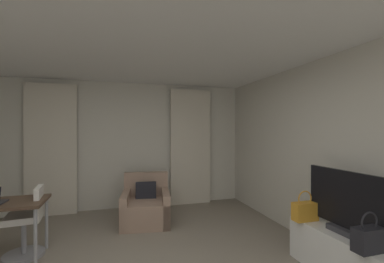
% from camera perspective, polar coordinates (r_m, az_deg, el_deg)
% --- Properties ---
extents(wall_window, '(5.12, 0.06, 2.60)m').
position_cam_1_polar(wall_window, '(5.54, -14.51, -2.96)').
color(wall_window, beige).
rests_on(wall_window, ground).
extents(wall_right, '(0.06, 6.12, 2.60)m').
position_cam_1_polar(wall_right, '(3.70, 30.94, -4.65)').
color(wall_right, beige).
rests_on(wall_right, ground).
extents(ceiling, '(5.12, 6.12, 0.06)m').
position_cam_1_polar(ceiling, '(2.70, -12.21, 22.31)').
color(ceiling, white).
rests_on(ceiling, wall_left).
extents(curtain_left_panel, '(0.90, 0.06, 2.50)m').
position_cam_1_polar(curtain_left_panel, '(5.54, -28.86, -3.51)').
color(curtain_left_panel, beige).
rests_on(curtain_left_panel, ground).
extents(curtain_right_panel, '(0.90, 0.06, 2.50)m').
position_cam_1_polar(curtain_right_panel, '(5.63, -0.32, -3.40)').
color(curtain_right_panel, beige).
rests_on(curtain_right_panel, ground).
extents(armchair, '(0.91, 0.97, 0.82)m').
position_cam_1_polar(armchair, '(4.75, -10.23, -16.15)').
color(armchair, '#997A66').
rests_on(armchair, ground).
extents(desk_chair, '(0.48, 0.48, 0.88)m').
position_cam_1_polar(desk_chair, '(4.09, -32.78, -17.15)').
color(desk_chair, gray).
rests_on(desk_chair, ground).
extents(tv_console, '(0.46, 1.21, 0.50)m').
position_cam_1_polar(tv_console, '(3.52, 30.64, -22.59)').
color(tv_console, white).
rests_on(tv_console, ground).
extents(tv_flatscreen, '(0.20, 1.00, 0.68)m').
position_cam_1_polar(tv_flatscreen, '(3.31, 31.12, -13.64)').
color(tv_flatscreen, '#333338').
rests_on(tv_flatscreen, tv_console).
extents(handbag_primary, '(0.30, 0.14, 0.37)m').
position_cam_1_polar(handbag_primary, '(3.58, 23.83, -15.82)').
color(handbag_primary, orange).
rests_on(handbag_primary, tv_console).
extents(handbag_secondary, '(0.30, 0.14, 0.37)m').
position_cam_1_polar(handbag_secondary, '(3.02, 34.75, -18.99)').
color(handbag_secondary, black).
rests_on(handbag_secondary, tv_console).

